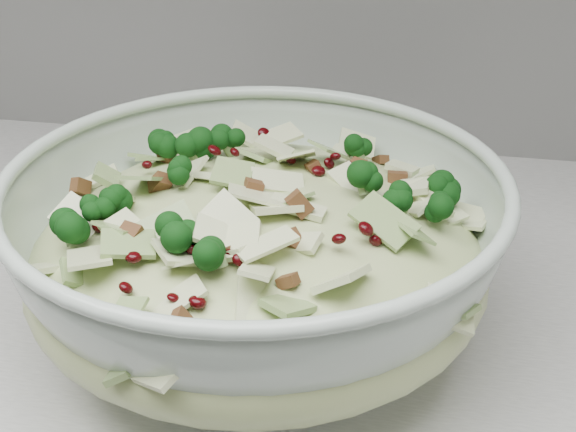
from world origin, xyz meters
name	(u,v)px	position (x,y,z in m)	size (l,w,h in m)	color
mixing_bowl	(257,257)	(-0.26, 1.60, 0.97)	(0.43, 0.43, 0.14)	#AFC0B1
salad	(257,230)	(-0.26, 1.60, 0.99)	(0.38, 0.38, 0.14)	#BBC385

